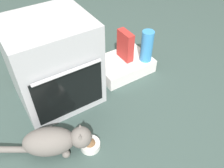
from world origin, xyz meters
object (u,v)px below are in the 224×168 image
at_px(oven, 53,63).
at_px(pantry_cabinet, 123,65).
at_px(cat, 54,141).
at_px(cereal_box, 125,45).
at_px(water_bottle, 147,46).
at_px(food_bowl, 90,145).

height_order(oven, pantry_cabinet, oven).
height_order(cat, cereal_box, cereal_box).
bearing_deg(water_bottle, cereal_box, 139.90).
relative_size(pantry_cabinet, cereal_box, 1.85).
relative_size(oven, water_bottle, 2.39).
distance_m(pantry_cabinet, water_bottle, 0.30).
distance_m(water_bottle, cereal_box, 0.20).
xyz_separation_m(oven, cereal_box, (0.69, 0.01, -0.09)).
bearing_deg(food_bowl, pantry_cabinet, 40.58).
xyz_separation_m(food_bowl, cat, (-0.21, 0.11, 0.08)).
bearing_deg(water_bottle, pantry_cabinet, 149.40).
distance_m(food_bowl, cat, 0.25).
height_order(oven, food_bowl, oven).
bearing_deg(cat, food_bowl, 0.00).
height_order(pantry_cabinet, cat, cat).
relative_size(pantry_cabinet, cat, 0.76).
relative_size(food_bowl, water_bottle, 0.48).
bearing_deg(water_bottle, food_bowl, -150.91).
bearing_deg(cat, water_bottle, 45.66).
xyz_separation_m(food_bowl, water_bottle, (0.87, 0.48, 0.25)).
bearing_deg(oven, water_bottle, -7.92).
distance_m(food_bowl, water_bottle, 1.02).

